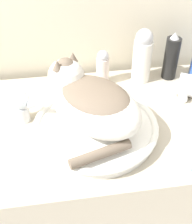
{
  "coord_description": "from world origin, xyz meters",
  "views": [
    {
      "loc": [
        -0.06,
        -0.45,
        1.51
      ],
      "look_at": [
        0.04,
        0.21,
        0.95
      ],
      "focal_mm": 50.0,
      "sensor_mm": 36.0,
      "label": 1
    }
  ],
  "objects_px": {
    "cat": "(91,100)",
    "hairspray_can_black": "(171,57)",
    "deodorant_stick": "(103,67)",
    "lotion_bottle_white": "(142,56)",
    "faucet": "(24,104)"
  },
  "relations": [
    {
      "from": "hairspray_can_black",
      "to": "lotion_bottle_white",
      "type": "distance_m",
      "value": 0.11
    },
    {
      "from": "cat",
      "to": "hairspray_can_black",
      "type": "xyz_separation_m",
      "value": [
        0.32,
        0.25,
        -0.04
      ]
    },
    {
      "from": "lotion_bottle_white",
      "to": "deodorant_stick",
      "type": "height_order",
      "value": "lotion_bottle_white"
    },
    {
      "from": "cat",
      "to": "faucet",
      "type": "bearing_deg",
      "value": 30.38
    },
    {
      "from": "deodorant_stick",
      "to": "cat",
      "type": "bearing_deg",
      "value": -106.76
    },
    {
      "from": "cat",
      "to": "faucet",
      "type": "xyz_separation_m",
      "value": [
        -0.2,
        0.08,
        -0.05
      ]
    },
    {
      "from": "cat",
      "to": "hairspray_can_black",
      "type": "relative_size",
      "value": 1.97
    },
    {
      "from": "lotion_bottle_white",
      "to": "deodorant_stick",
      "type": "bearing_deg",
      "value": 180.0
    },
    {
      "from": "faucet",
      "to": "deodorant_stick",
      "type": "xyz_separation_m",
      "value": [
        0.27,
        0.17,
        0.0
      ]
    },
    {
      "from": "cat",
      "to": "deodorant_stick",
      "type": "bearing_deg",
      "value": -54.47
    },
    {
      "from": "cat",
      "to": "lotion_bottle_white",
      "type": "height_order",
      "value": "cat"
    },
    {
      "from": "faucet",
      "to": "hairspray_can_black",
      "type": "bearing_deg",
      "value": 41.82
    },
    {
      "from": "cat",
      "to": "deodorant_stick",
      "type": "height_order",
      "value": "cat"
    },
    {
      "from": "cat",
      "to": "faucet",
      "type": "height_order",
      "value": "cat"
    },
    {
      "from": "cat",
      "to": "hairspray_can_black",
      "type": "height_order",
      "value": "cat"
    }
  ]
}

